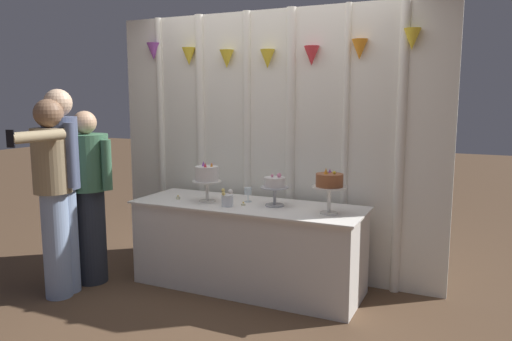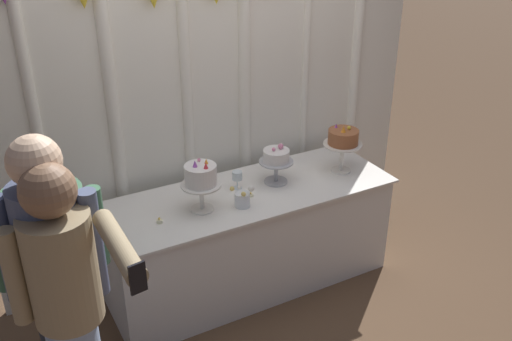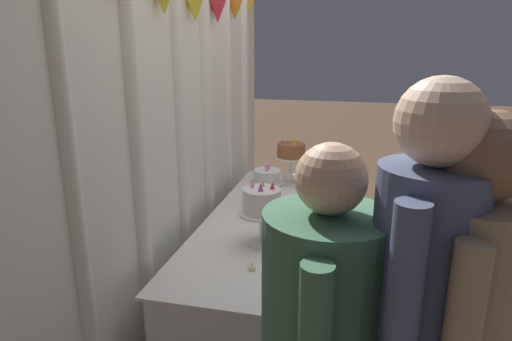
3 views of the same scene
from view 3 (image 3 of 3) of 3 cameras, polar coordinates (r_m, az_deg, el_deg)
name	(u,v)px [view 3 (image 3 of 3)]	position (r m, az deg, el deg)	size (l,w,h in m)	color
ground_plane	(279,323)	(3.10, 2.99, -19.16)	(24.00, 24.00, 0.00)	brown
draped_curtain	(191,134)	(2.73, -8.41, 4.65)	(3.20, 0.15, 2.42)	white
cake_table	(265,271)	(2.92, 1.11, -12.93)	(2.01, 0.70, 0.74)	white
cake_display_leftmost	(262,204)	(2.33, 0.78, -4.34)	(0.25, 0.25, 0.36)	silver
cake_display_center	(267,180)	(2.92, 1.48, -1.19)	(0.23, 0.23, 0.28)	#B2B2B7
cake_display_rightmost	(291,153)	(3.36, 4.57, 2.29)	(0.27, 0.27, 0.36)	silver
wine_glass	(250,205)	(2.71, -0.76, -4.53)	(0.07, 0.07, 0.13)	silver
flower_vase	(285,218)	(2.60, 3.78, -6.19)	(0.14, 0.12, 0.15)	silver
tealight_far_left	(252,268)	(2.16, -0.52, -12.48)	(0.04, 0.04, 0.04)	beige
tealight_near_left	(274,218)	(2.73, 2.30, -6.19)	(0.04, 0.04, 0.03)	beige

